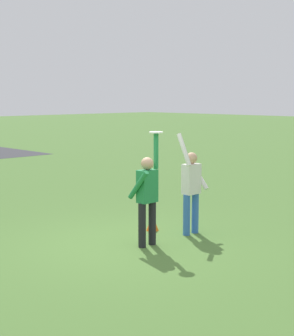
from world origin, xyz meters
name	(u,v)px	position (x,y,z in m)	size (l,w,h in m)	color
ground_plane	(124,245)	(0.00, 0.00, 0.00)	(120.00, 120.00, 0.00)	#4C7533
person_catcher	(147,194)	(0.29, -0.33, 0.98)	(0.54, 0.49, 2.08)	black
person_defender	(191,186)	(1.51, -0.34, 0.98)	(0.54, 0.49, 2.04)	#3366B7
frisbee_disc	(156,132)	(0.52, -0.33, 2.09)	(0.25, 0.25, 0.02)	white
field_cone_orange	(153,223)	(1.16, 0.39, 0.16)	(0.26, 0.26, 0.32)	orange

